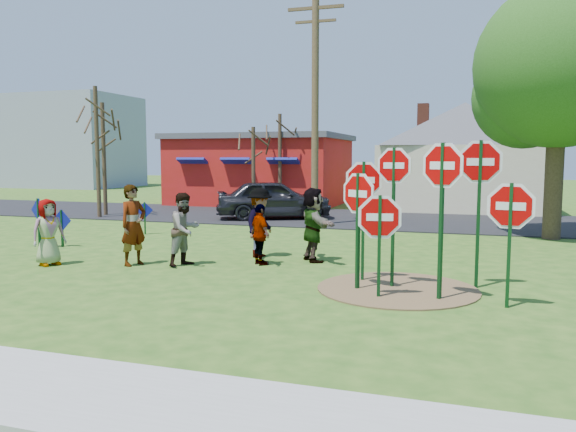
# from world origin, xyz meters

# --- Properties ---
(ground) EXTENTS (120.00, 120.00, 0.00)m
(ground) POSITION_xyz_m (0.00, 0.00, 0.00)
(ground) COLOR #274F16
(ground) RESTS_ON ground
(road) EXTENTS (120.00, 7.50, 0.04)m
(road) POSITION_xyz_m (0.00, 11.50, 0.02)
(road) COLOR black
(road) RESTS_ON ground
(dirt_patch) EXTENTS (3.20, 3.20, 0.03)m
(dirt_patch) POSITION_xyz_m (4.50, -1.00, 0.01)
(dirt_patch) COLOR brown
(dirt_patch) RESTS_ON ground
(red_building) EXTENTS (9.40, 7.69, 3.90)m
(red_building) POSITION_xyz_m (-5.50, 17.99, 1.97)
(red_building) COLOR #A31B10
(red_building) RESTS_ON ground
(cream_house) EXTENTS (9.40, 9.40, 6.50)m
(cream_house) POSITION_xyz_m (5.50, 18.00, 2.92)
(cream_house) COLOR beige
(cream_house) RESTS_ON ground
(distant_building) EXTENTS (10.00, 8.00, 8.00)m
(distant_building) POSITION_xyz_m (-28.00, 30.00, 4.00)
(distant_building) COLOR #8C939E
(distant_building) RESTS_ON ground
(stop_sign_a) EXTENTS (0.95, 0.61, 2.48)m
(stop_sign_a) POSITION_xyz_m (3.73, -1.25, 1.71)
(stop_sign_a) COLOR #103A18
(stop_sign_a) RESTS_ON ground
(stop_sign_b) EXTENTS (0.96, 0.27, 2.96)m
(stop_sign_b) POSITION_xyz_m (4.37, -0.85, 2.17)
(stop_sign_b) COLOR #103A18
(stop_sign_b) RESTS_ON ground
(stop_sign_c) EXTENTS (1.01, 0.54, 3.05)m
(stop_sign_c) POSITION_xyz_m (5.34, -1.61, 2.15)
(stop_sign_c) COLOR #103A18
(stop_sign_c) RESTS_ON ground
(stop_sign_d) EXTENTS (1.18, 0.14, 3.14)m
(stop_sign_d) POSITION_xyz_m (6.00, -0.32, 2.27)
(stop_sign_d) COLOR #103A18
(stop_sign_d) RESTS_ON ground
(stop_sign_e) EXTENTS (1.10, 0.25, 2.09)m
(stop_sign_e) POSITION_xyz_m (4.24, -1.77, 1.39)
(stop_sign_e) COLOR #103A18
(stop_sign_e) RESTS_ON ground
(stop_sign_f) EXTENTS (1.10, 0.16, 2.35)m
(stop_sign_f) POSITION_xyz_m (6.50, -1.76, 1.64)
(stop_sign_f) COLOR #103A18
(stop_sign_f) RESTS_ON ground
(stop_sign_g) EXTENTS (1.06, 0.07, 2.69)m
(stop_sign_g) POSITION_xyz_m (3.69, -0.43, 1.88)
(stop_sign_g) COLOR #103A18
(stop_sign_g) RESTS_ON ground
(blue_diamond_b) EXTENTS (0.69, 0.23, 1.46)m
(blue_diamond_b) POSITION_xyz_m (-6.12, 1.08, 0.91)
(blue_diamond_b) COLOR #103A18
(blue_diamond_b) RESTS_ON ground
(blue_diamond_c) EXTENTS (0.65, 0.06, 1.11)m
(blue_diamond_c) POSITION_xyz_m (-5.60, 1.42, 0.67)
(blue_diamond_c) COLOR #103A18
(blue_diamond_c) RESTS_ON ground
(blue_diamond_d) EXTENTS (0.55, 0.21, 1.12)m
(blue_diamond_d) POSITION_xyz_m (-4.73, 4.50, 0.69)
(blue_diamond_d) COLOR #103A18
(blue_diamond_d) RESTS_ON ground
(person_a) EXTENTS (0.82, 0.95, 1.63)m
(person_a) POSITION_xyz_m (-3.94, -1.04, 0.82)
(person_a) COLOR #465690
(person_a) RESTS_ON ground
(person_b) EXTENTS (0.68, 0.84, 1.98)m
(person_b) POSITION_xyz_m (-1.96, -0.40, 0.99)
(person_b) COLOR #296F5F
(person_b) RESTS_ON ground
(person_c) EXTENTS (0.92, 1.04, 1.79)m
(person_c) POSITION_xyz_m (-0.73, -0.07, 0.89)
(person_c) COLOR brown
(person_c) RESTS_ON ground
(person_d) EXTENTS (0.76, 1.23, 1.84)m
(person_d) POSITION_xyz_m (0.58, 1.59, 0.92)
(person_d) COLOR #313136
(person_d) RESTS_ON ground
(person_e) EXTENTS (0.89, 0.88, 1.51)m
(person_e) POSITION_xyz_m (0.97, 0.59, 0.75)
(person_e) COLOR #4B2D53
(person_e) RESTS_ON ground
(person_f) EXTENTS (1.44, 1.76, 1.88)m
(person_f) POSITION_xyz_m (2.07, 1.45, 0.94)
(person_f) COLOR #1A4C31
(person_f) RESTS_ON ground
(suv) EXTENTS (5.24, 3.73, 1.66)m
(suv) POSITION_xyz_m (-2.07, 10.26, 0.87)
(suv) COLOR #333238
(suv) RESTS_ON road
(utility_pole) EXTENTS (2.14, 0.27, 8.74)m
(utility_pole) POSITION_xyz_m (0.16, 8.64, 4.60)
(utility_pole) COLOR #4C3823
(utility_pole) RESTS_ON ground
(leafy_tree) EXTENTS (5.73, 5.23, 8.14)m
(leafy_tree) POSITION_xyz_m (8.51, 7.60, 5.24)
(leafy_tree) COLOR #382819
(leafy_tree) RESTS_ON ground
(bare_tree_west) EXTENTS (1.80, 1.80, 5.66)m
(bare_tree_west) POSITION_xyz_m (-9.53, 8.50, 3.66)
(bare_tree_west) COLOR #382819
(bare_tree_west) RESTS_ON ground
(bare_tree_east) EXTENTS (1.80, 1.80, 4.04)m
(bare_tree_east) POSITION_xyz_m (-3.84, 12.42, 2.61)
(bare_tree_east) COLOR #382819
(bare_tree_east) RESTS_ON ground
(bare_tree_mid) EXTENTS (1.80, 1.80, 5.05)m
(bare_tree_mid) POSITION_xyz_m (-9.84, 9.37, 3.27)
(bare_tree_mid) COLOR #382819
(bare_tree_mid) RESTS_ON ground
(bare_tree_extra) EXTENTS (1.80, 1.80, 4.76)m
(bare_tree_extra) POSITION_xyz_m (-3.15, 14.23, 3.08)
(bare_tree_extra) COLOR #382819
(bare_tree_extra) RESTS_ON ground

